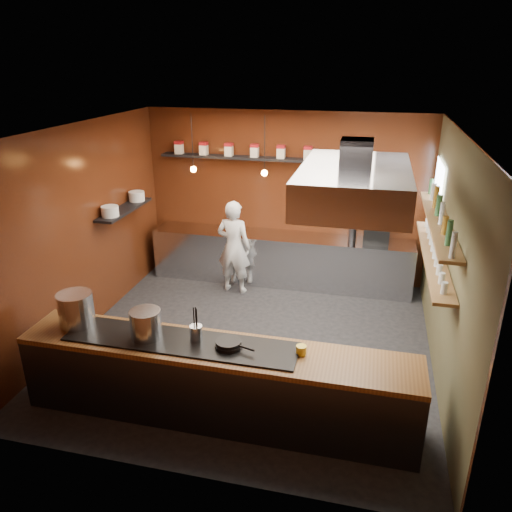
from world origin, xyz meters
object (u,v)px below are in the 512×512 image
(stockpot_large, at_px, (76,309))
(chef, at_px, (234,247))
(stockpot_small, at_px, (146,324))
(extractor_hood, at_px, (354,184))
(espresso_machine, at_px, (377,230))

(stockpot_large, relative_size, chef, 0.25)
(stockpot_small, bearing_deg, extractor_hood, 30.03)
(espresso_machine, bearing_deg, stockpot_large, -131.22)
(extractor_hood, bearing_deg, stockpot_large, -159.23)
(extractor_hood, xyz_separation_m, espresso_machine, (0.33, 2.60, -1.39))
(stockpot_large, xyz_separation_m, chef, (0.98, 3.17, -0.32))
(stockpot_large, height_order, espresso_machine, stockpot_large)
(espresso_machine, bearing_deg, chef, -165.89)
(stockpot_large, xyz_separation_m, espresso_machine, (3.32, 3.74, -0.02))
(extractor_hood, bearing_deg, stockpot_small, -149.97)
(stockpot_small, xyz_separation_m, chef, (0.08, 3.24, -0.29))
(stockpot_large, relative_size, stockpot_small, 1.17)
(extractor_hood, distance_m, espresso_machine, 2.97)
(extractor_hood, xyz_separation_m, stockpot_small, (-2.09, -1.21, -1.40))
(stockpot_large, distance_m, chef, 3.33)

